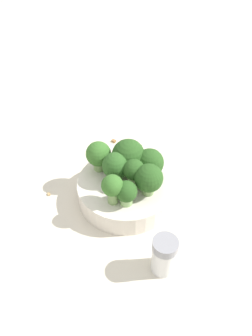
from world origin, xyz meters
name	(u,v)px	position (x,y,z in m)	size (l,w,h in m)	color
ground_plane	(126,197)	(0.00, 0.00, 0.00)	(3.00, 3.00, 0.00)	beige
bowl	(126,190)	(0.00, 0.00, 0.02)	(0.16, 0.16, 0.04)	silver
broccoli_floret_0	(112,187)	(0.05, 0.01, 0.07)	(0.03, 0.03, 0.05)	#7A9E5B
broccoli_floret_1	(99,155)	(0.00, -0.05, 0.07)	(0.04, 0.04, 0.05)	#7A9E5B
broccoli_floret_2	(149,178)	(0.00, 0.04, 0.07)	(0.04, 0.04, 0.05)	#7A9E5B
broccoli_floret_3	(116,166)	(0.01, -0.02, 0.07)	(0.04, 0.04, 0.05)	#84AD66
broccoli_floret_4	(126,193)	(0.04, 0.03, 0.06)	(0.03, 0.03, 0.04)	#8EB770
broccoli_floret_5	(150,163)	(-0.04, 0.02, 0.06)	(0.05, 0.05, 0.05)	#8EB770
broccoli_floret_6	(128,156)	(-0.02, -0.01, 0.07)	(0.05, 0.05, 0.06)	#7A9E5B
broccoli_floret_7	(135,171)	(0.00, 0.01, 0.07)	(0.03, 0.03, 0.05)	#8EB770
pepper_shaker	(164,255)	(0.08, 0.12, 0.03)	(0.03, 0.03, 0.06)	silver
almond_crumb_0	(114,140)	(-0.11, -0.11, 0.00)	(0.01, 0.01, 0.01)	olive
almond_crumb_1	(49,194)	(0.07, -0.11, 0.00)	(0.01, 0.00, 0.01)	tan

